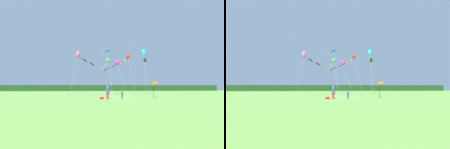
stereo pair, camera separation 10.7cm
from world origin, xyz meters
The scene contains 13 objects.
ground_plane centered at (0.00, 0.00, 0.00)m, with size 120.00×120.00×0.00m, color #6B9E42.
distant_treeline centered at (0.00, 45.00, 1.30)m, with size 108.00×3.72×2.61m, color #193D19.
person_adult centered at (-1.50, -3.42, 1.03)m, with size 0.40×0.40×1.84m.
person_child centered at (0.65, -2.89, 0.68)m, with size 0.27×0.27×1.21m.
cooler_box centered at (-2.30, -3.53, 0.16)m, with size 0.59×0.36×0.31m, color red.
banner_flag_pole centered at (6.16, -1.82, 2.23)m, with size 0.90×0.70×2.74m.
kite_red centered at (4.57, 13.68, 9.45)m, with size 4.05×7.49×10.39m.
kite_rainbow centered at (-6.19, 4.19, 7.56)m, with size 4.85×5.68×8.54m.
kite_blue centered at (-1.14, 6.76, 9.71)m, with size 3.00×5.65×10.47m.
kite_cyan centered at (7.92, 9.73, 9.68)m, with size 1.41×5.69×10.71m.
kite_magenta centered at (1.43, 11.40, 7.40)m, with size 5.18×4.97×8.22m.
kite_black centered at (9.41, 13.72, 8.53)m, with size 1.37×8.39×9.43m.
kite_green centered at (-0.60, 14.66, 8.32)m, with size 2.41×9.30×9.30m.
Camera 2 is at (-2.76, -25.00, 1.68)m, focal length 24.36 mm.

